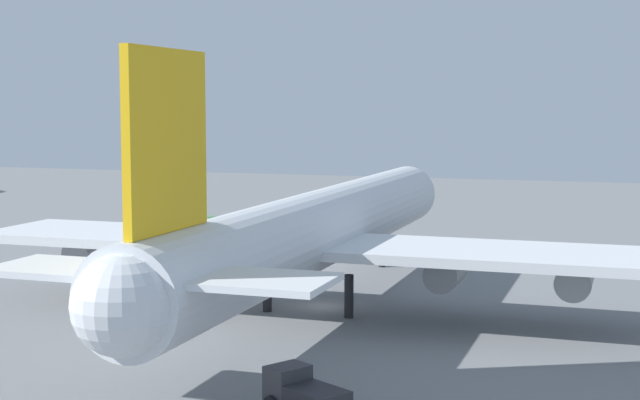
{
  "coord_description": "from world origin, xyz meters",
  "views": [
    {
      "loc": [
        -68.81,
        -23.2,
        15.94
      ],
      "look_at": [
        0.0,
        0.0,
        8.48
      ],
      "focal_mm": 52.42,
      "sensor_mm": 36.0,
      "label": 1
    }
  ],
  "objects_px": {
    "cargo_loader": "(200,228)",
    "catering_truck": "(255,250)",
    "cargo_airplane": "(319,230)",
    "fuel_truck": "(304,393)",
    "safety_cone_nose": "(397,247)"
  },
  "relations": [
    {
      "from": "cargo_loader",
      "to": "catering_truck",
      "type": "bearing_deg",
      "value": -136.64
    },
    {
      "from": "cargo_airplane",
      "to": "fuel_truck",
      "type": "xyz_separation_m",
      "value": [
        -24.63,
        -7.54,
        -4.97
      ]
    },
    {
      "from": "fuel_truck",
      "to": "safety_cone_nose",
      "type": "distance_m",
      "value": 55.01
    },
    {
      "from": "cargo_loader",
      "to": "fuel_truck",
      "type": "relative_size",
      "value": 1.09
    },
    {
      "from": "fuel_truck",
      "to": "safety_cone_nose",
      "type": "xyz_separation_m",
      "value": [
        54.34,
        8.5,
        -0.78
      ]
    },
    {
      "from": "catering_truck",
      "to": "fuel_truck",
      "type": "bearing_deg",
      "value": -154.37
    },
    {
      "from": "cargo_loader",
      "to": "catering_truck",
      "type": "relative_size",
      "value": 1.1
    },
    {
      "from": "cargo_airplane",
      "to": "fuel_truck",
      "type": "height_order",
      "value": "cargo_airplane"
    },
    {
      "from": "cargo_airplane",
      "to": "cargo_loader",
      "type": "relative_size",
      "value": 11.79
    },
    {
      "from": "cargo_loader",
      "to": "catering_truck",
      "type": "xyz_separation_m",
      "value": [
        -13.32,
        -12.58,
        0.05
      ]
    },
    {
      "from": "cargo_airplane",
      "to": "catering_truck",
      "type": "distance_m",
      "value": 23.15
    },
    {
      "from": "cargo_airplane",
      "to": "safety_cone_nose",
      "type": "xyz_separation_m",
      "value": [
        29.71,
        0.96,
        -5.75
      ]
    },
    {
      "from": "cargo_loader",
      "to": "safety_cone_nose",
      "type": "bearing_deg",
      "value": -94.69
    },
    {
      "from": "cargo_airplane",
      "to": "cargo_loader",
      "type": "height_order",
      "value": "cargo_airplane"
    },
    {
      "from": "cargo_airplane",
      "to": "safety_cone_nose",
      "type": "bearing_deg",
      "value": 1.86
    }
  ]
}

